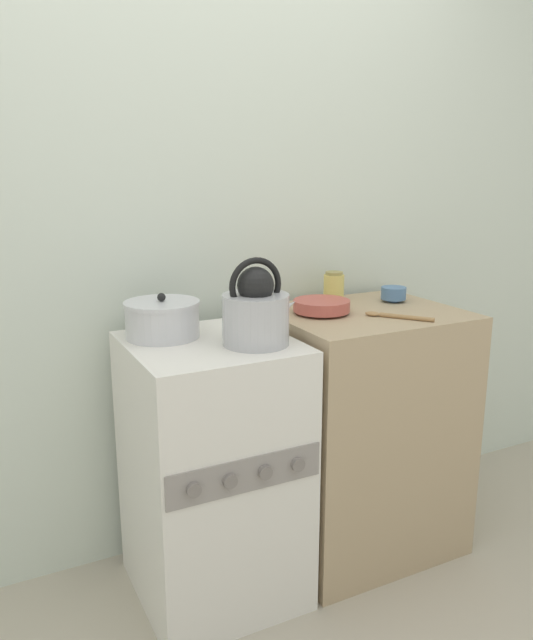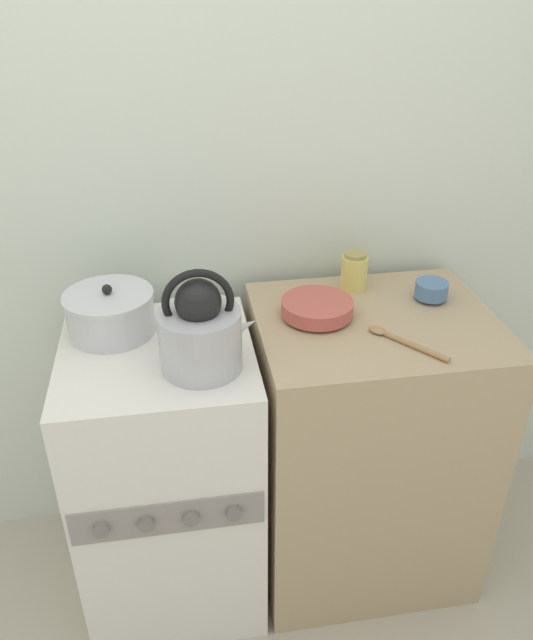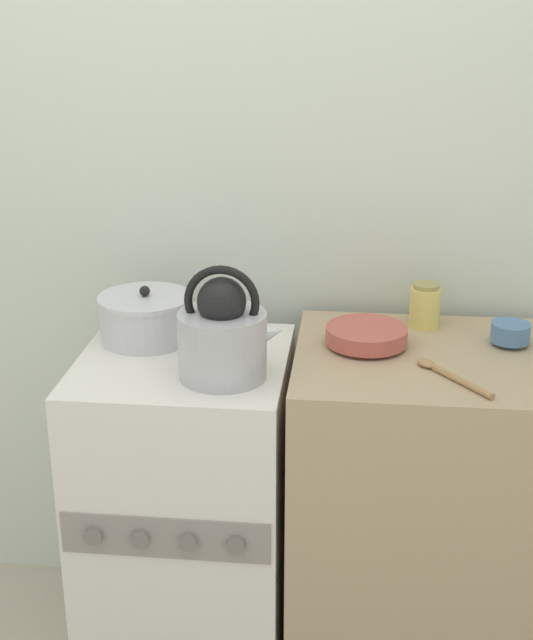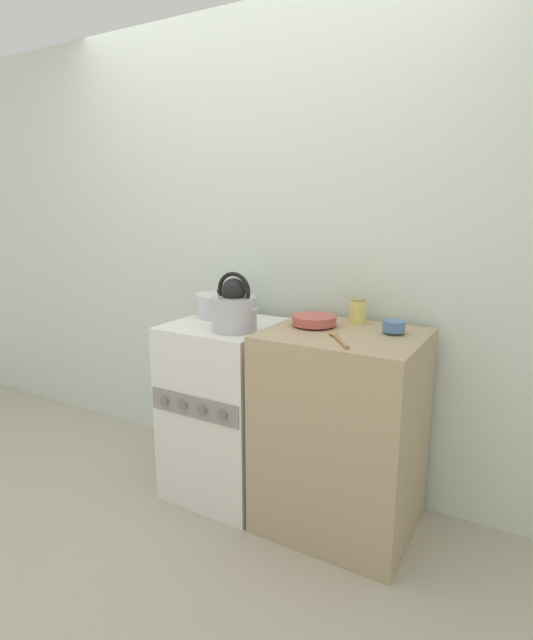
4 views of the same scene
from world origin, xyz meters
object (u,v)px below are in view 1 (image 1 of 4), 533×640
at_px(cooking_pot, 162,319).
at_px(storage_jar, 334,287).
at_px(small_ceramic_bowl, 394,293).
at_px(kettle, 256,312).
at_px(enamel_bowl, 322,306).
at_px(stove, 213,470).

bearing_deg(cooking_pot, storage_jar, 7.39).
height_order(small_ceramic_bowl, storage_jar, storage_jar).
height_order(cooking_pot, small_ceramic_bowl, cooking_pot).
bearing_deg(kettle, small_ceramic_bowl, 15.93).
bearing_deg(enamel_bowl, kettle, -155.35).
bearing_deg(stove, small_ceramic_bowl, 7.15).
xyz_separation_m(cooking_pot, small_ceramic_bowl, (0.94, -0.02, 0.00)).
bearing_deg(storage_jar, stove, -160.67).
distance_m(stove, cooking_pot, 0.55).
relative_size(cooking_pot, small_ceramic_bowl, 2.55).
relative_size(small_ceramic_bowl, storage_jar, 0.83).
xyz_separation_m(cooking_pot, enamel_bowl, (0.58, -0.06, -0.00)).
bearing_deg(kettle, storage_jar, 32.36).
bearing_deg(enamel_bowl, stove, -172.70).
bearing_deg(enamel_bowl, cooking_pot, 173.97).
distance_m(kettle, small_ceramic_bowl, 0.73).
height_order(kettle, enamel_bowl, kettle).
relative_size(stove, cooking_pot, 3.67).
relative_size(stove, kettle, 3.28).
bearing_deg(storage_jar, kettle, -147.64).
height_order(cooking_pot, enamel_bowl, cooking_pot).
height_order(enamel_bowl, small_ceramic_bowl, small_ceramic_bowl).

